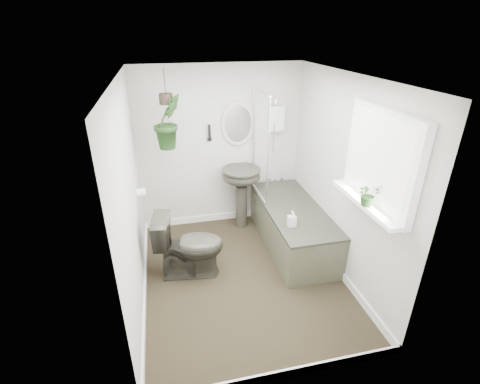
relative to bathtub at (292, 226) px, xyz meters
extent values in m
cube|color=black|center=(-0.80, -0.50, -0.30)|extent=(2.30, 2.80, 0.02)
cube|color=white|center=(-0.80, -0.50, 2.02)|extent=(2.30, 2.80, 0.02)
cube|color=silver|center=(-0.80, 0.91, 0.86)|extent=(2.30, 0.02, 2.30)
cube|color=silver|center=(-0.80, -1.91, 0.86)|extent=(2.30, 0.02, 2.30)
cube|color=silver|center=(-1.96, -0.50, 0.86)|extent=(0.02, 2.80, 2.30)
cube|color=silver|center=(0.36, -0.50, 0.86)|extent=(0.02, 2.80, 2.30)
cube|color=white|center=(-0.80, -0.50, -0.24)|extent=(2.30, 2.80, 0.10)
cube|color=white|center=(0.00, 0.84, 1.26)|extent=(0.20, 0.10, 0.35)
ellipsoid|color=beige|center=(-0.55, 0.87, 1.21)|extent=(0.46, 0.03, 0.62)
cylinder|color=black|center=(-0.95, 0.86, 1.11)|extent=(0.04, 0.04, 0.22)
cylinder|color=white|center=(-1.90, 0.20, 0.61)|extent=(0.11, 0.11, 0.11)
cube|color=white|center=(0.29, -1.20, 1.36)|extent=(0.08, 1.00, 0.90)
cube|color=white|center=(0.22, -1.20, 0.94)|extent=(0.18, 1.00, 0.04)
cube|color=white|center=(0.24, -1.20, 1.36)|extent=(0.01, 0.86, 0.76)
imported|color=#303027|center=(-1.40, -0.30, 0.11)|extent=(0.84, 0.55, 0.80)
imported|color=black|center=(0.17, -1.28, 1.07)|extent=(0.20, 0.18, 0.22)
imported|color=black|center=(-1.50, 0.45, 1.40)|extent=(0.46, 0.43, 0.66)
imported|color=#292223|center=(-0.19, -0.44, 0.39)|extent=(0.09, 0.10, 0.20)
cylinder|color=black|center=(-1.50, 0.45, 1.66)|extent=(0.16, 0.16, 0.12)
camera|label=1|loc=(-1.58, -3.74, 2.43)|focal=26.00mm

